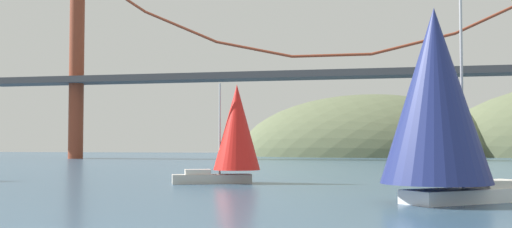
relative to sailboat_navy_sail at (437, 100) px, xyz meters
name	(u,v)px	position (x,y,z in m)	size (l,w,h in m)	color
headland_center	(370,156)	(-7.89, 119.92, -4.89)	(62.23, 44.00, 28.70)	#5B6647
suspension_bridge	(331,66)	(-12.89, 79.92, 11.50)	(133.41, 6.00, 37.04)	brown
sailboat_navy_sail	(437,100)	(0.00, 0.00, 0.00)	(9.31, 8.62, 10.65)	white
sailboat_red_spinnaker	(235,131)	(-13.26, 13.17, -1.13)	(6.72, 4.59, 7.17)	#B7B2A8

